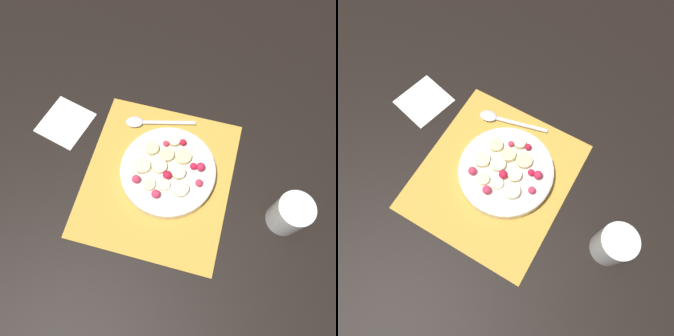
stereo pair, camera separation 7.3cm
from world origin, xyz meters
The scene contains 6 objects.
ground_plane centered at (0.00, 0.00, 0.00)m, with size 3.00×3.00×0.00m, color black.
placemat centered at (0.00, 0.00, 0.00)m, with size 0.37×0.33×0.01m.
fruit_bowl centered at (0.02, -0.02, 0.02)m, with size 0.22×0.22×0.05m.
spoon centered at (0.13, 0.07, 0.01)m, with size 0.06×0.17×0.01m.
drinking_glass centered at (-0.02, -0.29, 0.05)m, with size 0.08×0.08×0.09m.
napkin centered at (0.09, 0.26, 0.00)m, with size 0.14×0.14×0.01m.
Camera 1 is at (-0.25, -0.09, 0.72)m, focal length 35.00 mm.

